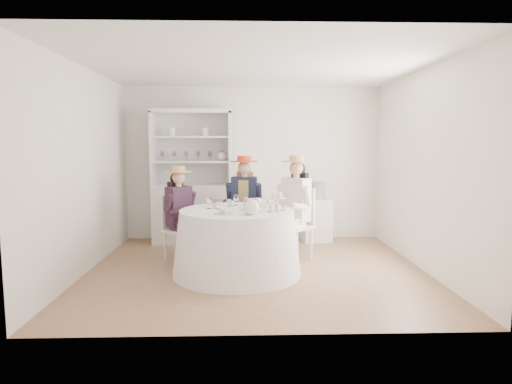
{
  "coord_description": "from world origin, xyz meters",
  "views": [
    {
      "loc": [
        -0.18,
        -5.64,
        1.7
      ],
      "look_at": [
        0.0,
        0.1,
        1.05
      ],
      "focal_mm": 30.0,
      "sensor_mm": 36.0,
      "label": 1
    }
  ],
  "objects": [
    {
      "name": "hatbox",
      "position": [
        1.1,
        1.74,
        0.89
      ],
      "size": [
        0.37,
        0.37,
        0.29
      ],
      "primitive_type": "cylinder",
      "rotation": [
        0.0,
        0.0,
        0.34
      ],
      "color": "black",
      "rests_on": "side_table"
    },
    {
      "name": "teacup_b",
      "position": [
        -0.34,
        0.1,
        0.89
      ],
      "size": [
        0.09,
        0.09,
        0.07
      ],
      "primitive_type": "imported",
      "rotation": [
        0.0,
        0.0,
        -0.17
      ],
      "color": "white",
      "rests_on": "tea_table"
    },
    {
      "name": "side_table",
      "position": [
        1.1,
        1.74,
        0.37
      ],
      "size": [
        0.52,
        0.52,
        0.74
      ],
      "primitive_type": "cube",
      "rotation": [
        0.0,
        0.0,
        0.09
      ],
      "color": "silver",
      "rests_on": "ground"
    },
    {
      "name": "hutch",
      "position": [
        -1.04,
        1.69,
        0.81
      ],
      "size": [
        1.34,
        0.51,
        2.27
      ],
      "rotation": [
        0.0,
        0.0,
        0.0
      ],
      "color": "silver",
      "rests_on": "ground"
    },
    {
      "name": "cupcake_stand",
      "position": [
        0.26,
        -0.31,
        0.94
      ],
      "size": [
        0.26,
        0.26,
        0.24
      ],
      "rotation": [
        0.0,
        0.0,
        -0.07
      ],
      "color": "white",
      "rests_on": "tea_table"
    },
    {
      "name": "wall_left",
      "position": [
        -2.25,
        0.0,
        1.35
      ],
      "size": [
        0.0,
        4.5,
        4.5
      ],
      "primitive_type": "plane",
      "rotation": [
        1.57,
        0.0,
        1.57
      ],
      "color": "white",
      "rests_on": "ground"
    },
    {
      "name": "ceiling",
      "position": [
        0.0,
        0.0,
        2.7
      ],
      "size": [
        4.5,
        4.5,
        0.0
      ],
      "primitive_type": "plane",
      "rotation": [
        3.14,
        0.0,
        0.0
      ],
      "color": "white",
      "rests_on": "wall_back"
    },
    {
      "name": "teacup_c",
      "position": [
        0.0,
        -0.04,
        0.88
      ],
      "size": [
        0.09,
        0.09,
        0.07
      ],
      "primitive_type": "imported",
      "rotation": [
        0.0,
        0.0,
        -0.12
      ],
      "color": "white",
      "rests_on": "tea_table"
    },
    {
      "name": "guest_right",
      "position": [
        0.58,
        0.5,
        0.86
      ],
      "size": [
        0.65,
        0.65,
        1.53
      ],
      "rotation": [
        0.0,
        0.0,
        -0.78
      ],
      "color": "silver",
      "rests_on": "ground"
    },
    {
      "name": "table_teapot",
      "position": [
        -0.07,
        -0.55,
        0.94
      ],
      "size": [
        0.28,
        0.2,
        0.21
      ],
      "rotation": [
        0.0,
        0.0,
        -0.12
      ],
      "color": "white",
      "rests_on": "tea_table"
    },
    {
      "name": "ground",
      "position": [
        0.0,
        0.0,
        0.0
      ],
      "size": [
        4.5,
        4.5,
        0.0
      ],
      "primitive_type": "plane",
      "color": "#876143",
      "rests_on": "ground"
    },
    {
      "name": "wall_back",
      "position": [
        0.0,
        2.0,
        1.35
      ],
      "size": [
        4.5,
        0.0,
        4.5
      ],
      "primitive_type": "plane",
      "rotation": [
        1.57,
        0.0,
        0.0
      ],
      "color": "white",
      "rests_on": "ground"
    },
    {
      "name": "tea_table",
      "position": [
        -0.26,
        -0.15,
        0.42
      ],
      "size": [
        1.68,
        1.68,
        0.85
      ],
      "rotation": [
        0.0,
        0.0,
        0.04
      ],
      "color": "white",
      "rests_on": "ground"
    },
    {
      "name": "stemware_set",
      "position": [
        -0.26,
        -0.15,
        0.92
      ],
      "size": [
        0.81,
        0.79,
        0.15
      ],
      "color": "white",
      "rests_on": "tea_table"
    },
    {
      "name": "guest_left",
      "position": [
        -1.09,
        0.51,
        0.78
      ],
      "size": [
        0.59,
        0.58,
        1.38
      ],
      "rotation": [
        0.0,
        0.0,
        0.82
      ],
      "color": "silver",
      "rests_on": "ground"
    },
    {
      "name": "sandwich_plate",
      "position": [
        -0.41,
        -0.5,
        0.86
      ],
      "size": [
        0.23,
        0.23,
        0.05
      ],
      "rotation": [
        0.0,
        0.0,
        0.1
      ],
      "color": "white",
      "rests_on": "tea_table"
    },
    {
      "name": "wall_right",
      "position": [
        2.25,
        0.0,
        1.35
      ],
      "size": [
        0.0,
        4.5,
        4.5
      ],
      "primitive_type": "plane",
      "rotation": [
        1.57,
        0.0,
        -1.57
      ],
      "color": "white",
      "rests_on": "ground"
    },
    {
      "name": "flower_bowl",
      "position": [
        -0.04,
        -0.21,
        0.88
      ],
      "size": [
        0.26,
        0.26,
        0.06
      ],
      "primitive_type": "imported",
      "rotation": [
        0.0,
        0.0,
        0.19
      ],
      "color": "white",
      "rests_on": "tea_table"
    },
    {
      "name": "teacup_a",
      "position": [
        -0.54,
        -0.05,
        0.88
      ],
      "size": [
        0.09,
        0.09,
        0.06
      ],
      "primitive_type": "imported",
      "rotation": [
        0.0,
        0.0,
        0.25
      ],
      "color": "white",
      "rests_on": "tea_table"
    },
    {
      "name": "spare_chair",
      "position": [
        -0.43,
        0.75,
        0.48
      ],
      "size": [
        0.52,
        0.52,
        0.89
      ],
      "rotation": [
        0.0,
        0.0,
        2.46
      ],
      "color": "silver",
      "rests_on": "ground"
    },
    {
      "name": "flower_arrangement",
      "position": [
        -0.05,
        -0.15,
        0.94
      ],
      "size": [
        0.2,
        0.2,
        0.07
      ],
      "rotation": [
        0.0,
        0.0,
        0.35
      ],
      "color": "#D86C8F",
      "rests_on": "tea_table"
    },
    {
      "name": "wall_front",
      "position": [
        0.0,
        -2.0,
        1.35
      ],
      "size": [
        4.5,
        0.0,
        4.5
      ],
      "primitive_type": "plane",
      "rotation": [
        -1.57,
        0.0,
        0.0
      ],
      "color": "white",
      "rests_on": "ground"
    },
    {
      "name": "guest_mid",
      "position": [
        -0.16,
        0.91,
        0.86
      ],
      "size": [
        0.56,
        0.58,
        1.52
      ],
      "rotation": [
        0.0,
        0.0,
        -0.13
      ],
      "color": "silver",
      "rests_on": "ground"
    }
  ]
}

